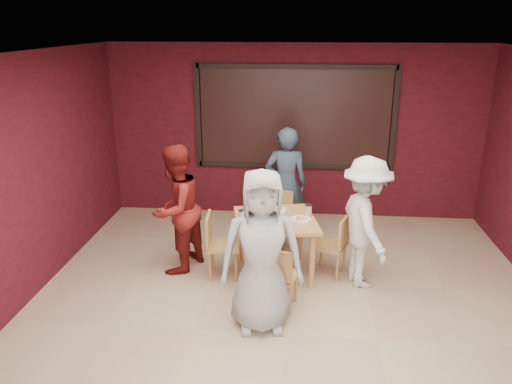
# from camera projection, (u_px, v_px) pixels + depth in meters

# --- Properties ---
(floor) EXTENTS (7.00, 7.00, 0.00)m
(floor) POSITION_uv_depth(u_px,v_px,m) (284.00, 334.00, 5.23)
(floor) COLOR tan
(floor) RESTS_ON ground
(window_blinds) EXTENTS (3.00, 0.02, 1.50)m
(window_blinds) POSITION_uv_depth(u_px,v_px,m) (294.00, 118.00, 7.94)
(window_blinds) COLOR black
(dining_table) EXTENTS (1.16, 1.16, 0.93)m
(dining_table) POSITION_uv_depth(u_px,v_px,m) (275.00, 226.00, 6.24)
(dining_table) COLOR #CA7D52
(dining_table) RESTS_ON floor
(chair_front) EXTENTS (0.46, 0.46, 0.78)m
(chair_front) POSITION_uv_depth(u_px,v_px,m) (278.00, 274.00, 5.54)
(chair_front) COLOR #B78947
(chair_front) RESTS_ON floor
(chair_back) EXTENTS (0.50, 0.50, 0.85)m
(chair_back) POSITION_uv_depth(u_px,v_px,m) (277.00, 217.00, 7.06)
(chair_back) COLOR #B78947
(chair_back) RESTS_ON floor
(chair_left) EXTENTS (0.43, 0.43, 0.84)m
(chair_left) POSITION_uv_depth(u_px,v_px,m) (218.00, 242.00, 6.29)
(chair_left) COLOR #B78947
(chair_left) RESTS_ON floor
(chair_right) EXTENTS (0.50, 0.50, 0.81)m
(chair_right) POSITION_uv_depth(u_px,v_px,m) (335.00, 242.00, 6.31)
(chair_right) COLOR #B78947
(chair_right) RESTS_ON floor
(diner_front) EXTENTS (0.92, 0.67, 1.75)m
(diner_front) POSITION_uv_depth(u_px,v_px,m) (262.00, 252.00, 5.10)
(diner_front) COLOR #9E9E9E
(diner_front) RESTS_ON floor
(diner_back) EXTENTS (0.65, 0.46, 1.70)m
(diner_back) POSITION_uv_depth(u_px,v_px,m) (286.00, 184.00, 7.28)
(diner_back) COLOR #2F3F54
(diner_back) RESTS_ON floor
(diner_left) EXTENTS (0.89, 0.99, 1.67)m
(diner_left) POSITION_uv_depth(u_px,v_px,m) (176.00, 209.00, 6.36)
(diner_left) COLOR maroon
(diner_left) RESTS_ON floor
(diner_right) EXTENTS (0.85, 1.17, 1.63)m
(diner_right) POSITION_uv_depth(u_px,v_px,m) (365.00, 223.00, 5.99)
(diner_right) COLOR silver
(diner_right) RESTS_ON floor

